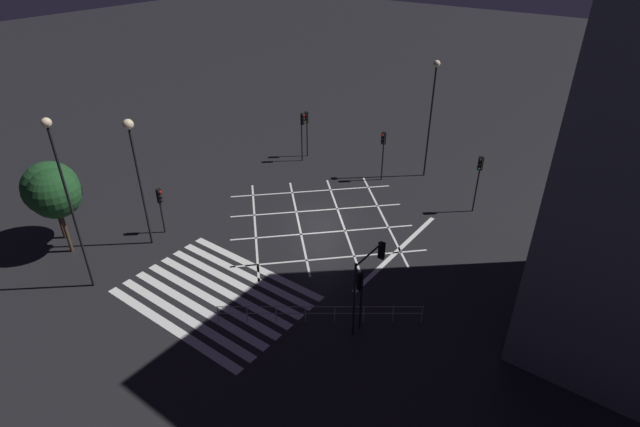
# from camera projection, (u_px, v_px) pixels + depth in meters

# --- Properties ---
(ground_plane) EXTENTS (200.00, 200.00, 0.00)m
(ground_plane) POSITION_uv_depth(u_px,v_px,m) (320.00, 221.00, 34.23)
(ground_plane) COLOR black
(road_markings) EXTENTS (14.99, 20.60, 0.01)m
(road_markings) POSITION_uv_depth(u_px,v_px,m) (255.00, 271.00, 29.33)
(road_markings) COLOR silver
(road_markings) RESTS_ON ground_plane
(traffic_light_sw_main) EXTENTS (0.39, 0.36, 3.27)m
(traffic_light_sw_main) POSITION_uv_depth(u_px,v_px,m) (160.00, 202.00, 31.79)
(traffic_light_sw_main) COLOR black
(traffic_light_sw_main) RESTS_ON ground_plane
(traffic_light_ne_cross) EXTENTS (0.36, 0.39, 4.23)m
(traffic_light_ne_cross) POSITION_uv_depth(u_px,v_px,m) (479.00, 173.00, 33.83)
(traffic_light_ne_cross) COLOR black
(traffic_light_ne_cross) RESTS_ON ground_plane
(traffic_light_se_main) EXTENTS (0.39, 0.36, 3.39)m
(traffic_light_se_main) POSITION_uv_depth(u_px,v_px,m) (360.00, 289.00, 24.09)
(traffic_light_se_main) COLOR black
(traffic_light_se_main) RESTS_ON ground_plane
(traffic_light_nw_main) EXTENTS (0.39, 0.36, 4.26)m
(traffic_light_nw_main) POSITION_uv_depth(u_px,v_px,m) (302.00, 127.00, 41.31)
(traffic_light_nw_main) COLOR black
(traffic_light_nw_main) RESTS_ON ground_plane
(traffic_light_median_north) EXTENTS (0.36, 0.39, 4.03)m
(traffic_light_median_north) POSITION_uv_depth(u_px,v_px,m) (383.00, 146.00, 38.21)
(traffic_light_median_north) COLOR black
(traffic_light_median_north) RESTS_ON ground_plane
(traffic_light_se_cross) EXTENTS (0.36, 2.68, 4.33)m
(traffic_light_se_cross) POSITION_uv_depth(u_px,v_px,m) (370.00, 270.00, 24.17)
(traffic_light_se_cross) COLOR black
(traffic_light_se_cross) RESTS_ON ground_plane
(traffic_light_nw_cross) EXTENTS (0.36, 0.39, 4.03)m
(traffic_light_nw_cross) POSITION_uv_depth(u_px,v_px,m) (306.00, 125.00, 42.24)
(traffic_light_nw_cross) COLOR black
(traffic_light_nw_cross) RESTS_ON ground_plane
(street_lamp_east) EXTENTS (0.49, 0.49, 9.89)m
(street_lamp_east) POSITION_uv_depth(u_px,v_px,m) (63.00, 180.00, 24.83)
(street_lamp_east) COLOR black
(street_lamp_east) RESTS_ON ground_plane
(street_lamp_west) EXTENTS (0.62, 0.62, 8.27)m
(street_lamp_west) POSITION_uv_depth(u_px,v_px,m) (133.00, 150.00, 28.70)
(street_lamp_west) COLOR black
(street_lamp_west) RESTS_ON ground_plane
(street_lamp_far) EXTENTS (0.50, 0.50, 9.18)m
(street_lamp_far) POSITION_uv_depth(u_px,v_px,m) (433.00, 99.00, 37.20)
(street_lamp_far) COLOR black
(street_lamp_far) RESTS_ON ground_plane
(street_tree_near) EXTENTS (3.37, 3.37, 5.29)m
(street_tree_near) POSITION_uv_depth(u_px,v_px,m) (51.00, 188.00, 30.65)
(street_tree_near) COLOR #473323
(street_tree_near) RESTS_ON ground_plane
(street_tree_far) EXTENTS (2.97, 2.97, 5.56)m
(street_tree_far) POSITION_uv_depth(u_px,v_px,m) (55.00, 194.00, 29.07)
(street_tree_far) COLOR #473323
(street_tree_far) RESTS_ON ground_plane
(pedestrian_railing) EXTENTS (8.40, 6.24, 1.05)m
(pedestrian_railing) POSITION_uv_depth(u_px,v_px,m) (320.00, 312.00, 25.28)
(pedestrian_railing) COLOR #9EA0A5
(pedestrian_railing) RESTS_ON ground_plane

